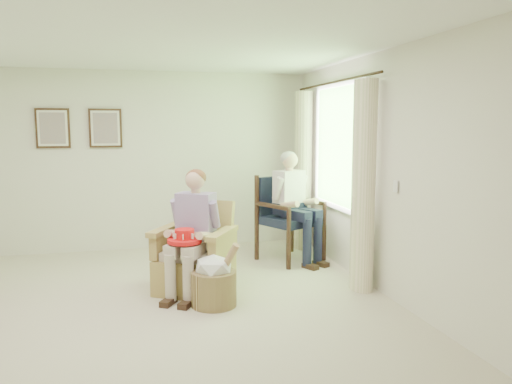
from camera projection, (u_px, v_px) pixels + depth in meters
floor at (148, 315)px, 4.79m from camera, size 5.50×5.50×0.00m
back_wall at (139, 161)px, 7.27m from camera, size 5.00×0.04×2.60m
front_wall at (163, 253)px, 1.98m from camera, size 5.00×0.04×2.60m
right_wall at (388, 175)px, 5.23m from camera, size 0.04×5.50×2.60m
ceiling at (140, 37)px, 4.46m from camera, size 5.00×5.50×0.02m
window at (339, 144)px, 6.34m from camera, size 0.13×2.50×1.63m
curtain_left at (363, 187)px, 5.42m from camera, size 0.34×0.34×2.30m
curtain_right at (303, 171)px, 7.30m from camera, size 0.34×0.34×2.30m
framed_print_left at (53, 128)px, 6.89m from camera, size 0.45×0.05×0.55m
framed_print_right at (105, 128)px, 7.06m from camera, size 0.45×0.05×0.55m
wicker_armchair at (194, 262)px, 5.52m from camera, size 0.76×0.75×0.97m
wood_armchair at (288, 214)px, 6.81m from camera, size 0.73×0.68×1.12m
person_wicker at (195, 224)px, 5.33m from camera, size 0.40×0.62×1.32m
person_dark at (293, 198)px, 6.60m from camera, size 0.40×0.62×1.45m
red_hat at (185, 238)px, 5.15m from camera, size 0.35×0.35×0.14m
hatbox at (214, 280)px, 5.02m from camera, size 0.61×0.61×0.68m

